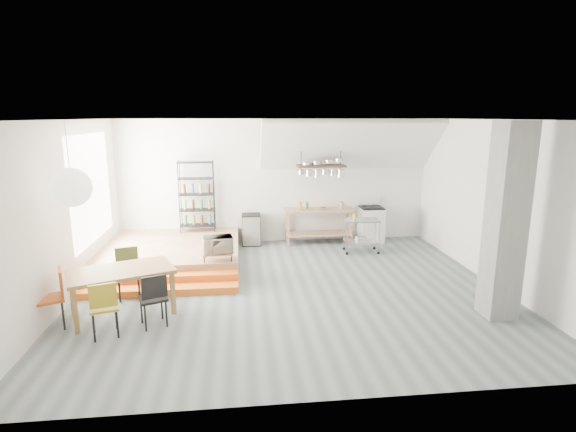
{
  "coord_description": "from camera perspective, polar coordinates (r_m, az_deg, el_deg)",
  "views": [
    {
      "loc": [
        -0.95,
        -8.08,
        3.25
      ],
      "look_at": [
        0.04,
        0.8,
        1.27
      ],
      "focal_mm": 28.0,
      "sensor_mm": 36.0,
      "label": 1
    }
  ],
  "objects": [
    {
      "name": "microwave_shelf",
      "position": [
        9.24,
        -8.88,
        -4.66
      ],
      "size": [
        0.6,
        0.4,
        0.16
      ],
      "color": "#906848",
      "rests_on": "platform"
    },
    {
      "name": "mini_fridge",
      "position": [
        11.63,
        -4.7,
        -1.71
      ],
      "size": [
        0.47,
        0.47,
        0.8
      ],
      "primitive_type": "cube",
      "color": "black",
      "rests_on": "ground"
    },
    {
      "name": "wire_shelving",
      "position": [
        11.49,
        -11.5,
        2.62
      ],
      "size": [
        0.88,
        0.38,
        1.8
      ],
      "color": "black",
      "rests_on": "platform"
    },
    {
      "name": "chair_mustard",
      "position": [
        7.31,
        -22.36,
        -10.34
      ],
      "size": [
        0.51,
        0.51,
        0.89
      ],
      "rotation": [
        0.0,
        0.0,
        3.45
      ],
      "color": "#A48C1C",
      "rests_on": "ground"
    },
    {
      "name": "window_pane",
      "position": [
        10.15,
        -23.67,
        3.23
      ],
      "size": [
        0.02,
        2.5,
        2.2
      ],
      "primitive_type": "cube",
      "color": "white",
      "rests_on": "wall_left"
    },
    {
      "name": "rolling_cart",
      "position": [
        11.05,
        9.33,
        -1.9
      ],
      "size": [
        0.86,
        0.52,
        0.82
      ],
      "rotation": [
        0.0,
        0.0,
        -0.05
      ],
      "color": "silver",
      "rests_on": "ground"
    },
    {
      "name": "concrete_column",
      "position": [
        8.0,
        25.92,
        -0.68
      ],
      "size": [
        0.5,
        0.5,
        3.2
      ],
      "primitive_type": "cube",
      "color": "slate",
      "rests_on": "ground"
    },
    {
      "name": "wall_back",
      "position": [
        11.73,
        -1.63,
        4.42
      ],
      "size": [
        8.0,
        0.04,
        3.2
      ],
      "primitive_type": "cube",
      "color": "silver",
      "rests_on": "ground"
    },
    {
      "name": "step_lower",
      "position": [
        8.87,
        -16.17,
        -9.06
      ],
      "size": [
        3.0,
        0.35,
        0.13
      ],
      "primitive_type": "cube",
      "color": "orange",
      "rests_on": "ground"
    },
    {
      "name": "slope_ceiling",
      "position": [
        11.34,
        7.81,
        8.85
      ],
      "size": [
        4.4,
        1.44,
        1.32
      ],
      "primitive_type": "cube",
      "rotation": [
        -0.73,
        0.0,
        0.0
      ],
      "color": "white",
      "rests_on": "wall_back"
    },
    {
      "name": "chair_olive",
      "position": [
        8.75,
        -19.69,
        -6.25
      ],
      "size": [
        0.51,
        0.51,
        0.91
      ],
      "rotation": [
        0.0,
        0.0,
        0.25
      ],
      "color": "#4A5729",
      "rests_on": "ground"
    },
    {
      "name": "pot_rack",
      "position": [
        11.27,
        4.36,
        5.98
      ],
      "size": [
        1.2,
        0.5,
        1.43
      ],
      "color": "#41291A",
      "rests_on": "ceiling"
    },
    {
      "name": "chair_red",
      "position": [
        7.97,
        -27.61,
        -8.7
      ],
      "size": [
        0.56,
        0.56,
        0.94
      ],
      "rotation": [
        0.0,
        0.0,
        -1.18
      ],
      "color": "#AE4B18",
      "rests_on": "ground"
    },
    {
      "name": "step_upper",
      "position": [
        9.16,
        -15.83,
        -7.88
      ],
      "size": [
        3.0,
        0.35,
        0.27
      ],
      "primitive_type": "cube",
      "color": "orange",
      "rests_on": "ground"
    },
    {
      "name": "ceiling",
      "position": [
        8.13,
        0.38,
        12.15
      ],
      "size": [
        8.0,
        7.0,
        0.02
      ],
      "primitive_type": "cube",
      "color": "white",
      "rests_on": "wall_back"
    },
    {
      "name": "kitchen_counter",
      "position": [
        11.71,
        3.91,
        -0.47
      ],
      "size": [
        1.8,
        0.6,
        0.91
      ],
      "color": "#906848",
      "rests_on": "ground"
    },
    {
      "name": "dining_table",
      "position": [
        7.98,
        -20.46,
        -6.97
      ],
      "size": [
        1.88,
        1.48,
        0.78
      ],
      "rotation": [
        0.0,
        0.0,
        0.39
      ],
      "color": "brown",
      "rests_on": "ground"
    },
    {
      "name": "floor",
      "position": [
        8.76,
        0.35,
        -9.28
      ],
      "size": [
        8.0,
        8.0,
        0.0
      ],
      "primitive_type": "plane",
      "color": "#576164",
      "rests_on": "ground"
    },
    {
      "name": "chair_black",
      "position": [
        7.4,
        -16.7,
        -9.65
      ],
      "size": [
        0.52,
        0.52,
        0.88
      ],
      "rotation": [
        0.0,
        0.0,
        3.52
      ],
      "color": "black",
      "rests_on": "ground"
    },
    {
      "name": "microwave",
      "position": [
        9.19,
        -8.91,
        -3.59
      ],
      "size": [
        0.64,
        0.49,
        0.32
      ],
      "primitive_type": "imported",
      "rotation": [
        0.0,
        0.0,
        0.16
      ],
      "color": "beige",
      "rests_on": "microwave_shelf"
    },
    {
      "name": "wall_right",
      "position": [
        9.61,
        24.78,
        1.46
      ],
      "size": [
        0.04,
        7.0,
        3.2
      ],
      "primitive_type": "cube",
      "color": "silver",
      "rests_on": "ground"
    },
    {
      "name": "bowl",
      "position": [
        11.62,
        4.57,
        0.97
      ],
      "size": [
        0.25,
        0.25,
        0.05
      ],
      "primitive_type": "imported",
      "rotation": [
        0.0,
        0.0,
        -0.32
      ],
      "color": "silver",
      "rests_on": "kitchen_counter"
    },
    {
      "name": "platform",
      "position": [
        10.64,
        -14.48,
        -4.56
      ],
      "size": [
        3.0,
        3.0,
        0.4
      ],
      "primitive_type": "cube",
      "color": "#906848",
      "rests_on": "ground"
    },
    {
      "name": "wall_left",
      "position": [
        8.79,
        -26.51,
        0.35
      ],
      "size": [
        0.04,
        7.0,
        3.2
      ],
      "primitive_type": "cube",
      "color": "silver",
      "rests_on": "ground"
    },
    {
      "name": "paper_lantern",
      "position": [
        7.58,
        -25.8,
        3.29
      ],
      "size": [
        0.6,
        0.6,
        0.6
      ],
      "primitive_type": "sphere",
      "color": "white",
      "rests_on": "ceiling"
    },
    {
      "name": "stove",
      "position": [
        12.07,
        10.45,
        -0.97
      ],
      "size": [
        0.6,
        0.6,
        1.18
      ],
      "color": "white",
      "rests_on": "ground"
    }
  ]
}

